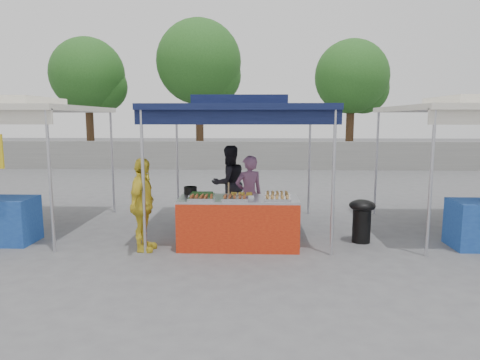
{
  "coord_description": "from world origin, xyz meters",
  "views": [
    {
      "loc": [
        0.27,
        -7.15,
        2.17
      ],
      "look_at": [
        0.0,
        0.6,
        1.05
      ],
      "focal_mm": 32.0,
      "sensor_mm": 36.0,
      "label": 1
    }
  ],
  "objects_px": {
    "vendor_woman": "(249,195)",
    "helper_man": "(229,183)",
    "wok_burner": "(362,217)",
    "vendor_table": "(239,222)",
    "customer_person": "(143,205)",
    "cooking_pot": "(190,190)"
  },
  "relations": [
    {
      "from": "wok_burner",
      "to": "helper_man",
      "type": "relative_size",
      "value": 0.48
    },
    {
      "from": "vendor_table",
      "to": "vendor_woman",
      "type": "xyz_separation_m",
      "value": [
        0.16,
        0.91,
        0.32
      ]
    },
    {
      "from": "wok_burner",
      "to": "vendor_woman",
      "type": "height_order",
      "value": "vendor_woman"
    },
    {
      "from": "vendor_woman",
      "to": "helper_man",
      "type": "distance_m",
      "value": 1.09
    },
    {
      "from": "wok_burner",
      "to": "customer_person",
      "type": "height_order",
      "value": "customer_person"
    },
    {
      "from": "vendor_woman",
      "to": "helper_man",
      "type": "height_order",
      "value": "helper_man"
    },
    {
      "from": "vendor_table",
      "to": "wok_burner",
      "type": "xyz_separation_m",
      "value": [
        2.16,
        0.36,
        0.03
      ]
    },
    {
      "from": "vendor_table",
      "to": "wok_burner",
      "type": "height_order",
      "value": "vendor_table"
    },
    {
      "from": "customer_person",
      "to": "vendor_woman",
      "type": "bearing_deg",
      "value": -50.71
    },
    {
      "from": "cooking_pot",
      "to": "customer_person",
      "type": "xyz_separation_m",
      "value": [
        -0.7,
        -0.58,
        -0.15
      ]
    },
    {
      "from": "cooking_pot",
      "to": "customer_person",
      "type": "relative_size",
      "value": 0.15
    },
    {
      "from": "cooking_pot",
      "to": "vendor_woman",
      "type": "xyz_separation_m",
      "value": [
        1.02,
        0.59,
        -0.17
      ]
    },
    {
      "from": "vendor_table",
      "to": "cooking_pot",
      "type": "height_order",
      "value": "cooking_pot"
    },
    {
      "from": "vendor_woman",
      "to": "wok_burner",
      "type": "bearing_deg",
      "value": 142.3
    },
    {
      "from": "vendor_table",
      "to": "helper_man",
      "type": "relative_size",
      "value": 1.24
    },
    {
      "from": "vendor_table",
      "to": "customer_person",
      "type": "bearing_deg",
      "value": -170.54
    },
    {
      "from": "vendor_woman",
      "to": "customer_person",
      "type": "distance_m",
      "value": 2.08
    },
    {
      "from": "wok_burner",
      "to": "helper_man",
      "type": "distance_m",
      "value": 2.9
    },
    {
      "from": "wok_burner",
      "to": "customer_person",
      "type": "bearing_deg",
      "value": -159.24
    },
    {
      "from": "cooking_pot",
      "to": "helper_man",
      "type": "relative_size",
      "value": 0.14
    },
    {
      "from": "cooking_pot",
      "to": "customer_person",
      "type": "distance_m",
      "value": 0.92
    },
    {
      "from": "vendor_woman",
      "to": "customer_person",
      "type": "height_order",
      "value": "customer_person"
    }
  ]
}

